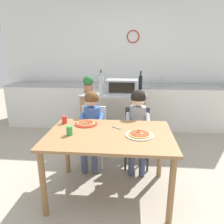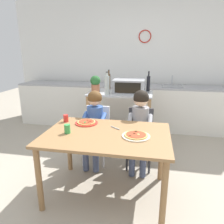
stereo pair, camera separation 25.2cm
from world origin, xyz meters
name	(u,v)px [view 1 (the left image)]	position (x,y,z in m)	size (l,w,h in m)	color
ground_plane	(116,151)	(0.00, 1.06, 0.00)	(10.56, 10.56, 0.00)	#A89E8C
back_wall_tiled	(122,61)	(0.00, 2.70, 1.35)	(5.27, 0.14, 2.70)	white
kitchen_counter	(120,106)	(0.00, 2.29, 0.45)	(4.74, 0.60, 1.09)	silver
kitchen_island_cart	(114,110)	(-0.06, 1.38, 0.62)	(1.04, 0.63, 0.92)	#B7BABF
toaster_oven	(122,86)	(0.07, 1.38, 1.03)	(0.50, 0.39, 0.22)	#999BA0
bottle_clear_vinegar	(101,81)	(-0.31, 1.60, 1.06)	(0.05, 0.05, 0.34)	#4C2D14
bottle_dark_olive_oil	(140,83)	(0.38, 1.57, 1.05)	(0.06, 0.06, 0.33)	black
bottle_tall_green_wine	(101,85)	(-0.24, 1.13, 1.07)	(0.08, 0.08, 0.36)	#ADB7B2
potted_herb_plant	(88,83)	(-0.49, 1.35, 1.06)	(0.17, 0.17, 0.27)	#9E5B3D
dining_table	(110,142)	(0.00, 0.00, 0.65)	(1.34, 0.91, 0.74)	olive
dining_chair_left	(93,131)	(-0.31, 0.72, 0.48)	(0.36, 0.36, 0.81)	silver
dining_chair_right	(137,132)	(0.32, 0.71, 0.48)	(0.36, 0.36, 0.81)	#333338
child_in_blue_striped_shirt	(91,120)	(-0.31, 0.60, 0.68)	(0.32, 0.42, 1.05)	#424C6B
child_in_grey_shirt	(138,120)	(0.32, 0.60, 0.71)	(0.32, 0.42, 1.08)	#424C6B
pizza_plate_red_rimmed	(86,123)	(-0.31, 0.26, 0.76)	(0.27, 0.27, 0.03)	red
pizza_plate_cream	(139,135)	(0.32, -0.03, 0.76)	(0.29, 0.29, 0.03)	beige
drinking_cup_red	(64,120)	(-0.57, 0.27, 0.79)	(0.06, 0.06, 0.09)	red
drinking_cup_green	(70,130)	(-0.41, -0.07, 0.79)	(0.06, 0.06, 0.10)	green
serving_spoon	(116,128)	(0.06, 0.16, 0.75)	(0.01, 0.01, 0.14)	#B7BABF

